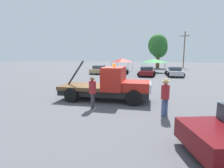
% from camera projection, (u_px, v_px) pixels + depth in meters
% --- Properties ---
extents(ground_plane, '(160.00, 160.00, 0.00)m').
position_uv_depth(ground_plane, '(105.00, 100.00, 11.29)').
color(ground_plane, '#545459').
extents(tow_truck, '(5.94, 2.92, 2.51)m').
position_uv_depth(tow_truck, '(110.00, 86.00, 11.07)').
color(tow_truck, black).
rests_on(tow_truck, ground).
extents(person_near_truck, '(0.39, 0.39, 1.75)m').
position_uv_depth(person_near_truck, '(165.00, 94.00, 8.02)').
color(person_near_truck, '#475B84').
rests_on(person_near_truck, ground).
extents(person_at_hood, '(0.38, 0.38, 1.71)m').
position_uv_depth(person_at_hood, '(92.00, 90.00, 9.19)').
color(person_at_hood, '#38383D').
rests_on(person_at_hood, ground).
extents(parked_car_tan, '(2.63, 4.66, 1.34)m').
position_uv_depth(parked_car_tan, '(99.00, 70.00, 28.77)').
color(parked_car_tan, tan).
rests_on(parked_car_tan, ground).
extents(parked_car_teal, '(2.81, 4.68, 1.34)m').
position_uv_depth(parked_car_teal, '(117.00, 71.00, 26.19)').
color(parked_car_teal, '#196670').
rests_on(parked_car_teal, ground).
extents(parked_car_maroon, '(2.75, 4.48, 1.34)m').
position_uv_depth(parked_car_maroon, '(147.00, 72.00, 25.01)').
color(parked_car_maroon, maroon).
rests_on(parked_car_maroon, ground).
extents(parked_car_silver, '(2.81, 4.47, 1.34)m').
position_uv_depth(parked_car_silver, '(174.00, 72.00, 24.62)').
color(parked_car_silver, '#B7B7BC').
rests_on(parked_car_silver, ground).
extents(canopy_tent_red, '(3.23, 3.23, 2.44)m').
position_uv_depth(canopy_tent_red, '(122.00, 60.00, 33.18)').
color(canopy_tent_red, '#9E9EA3').
rests_on(canopy_tent_red, ground).
extents(canopy_tent_green, '(3.65, 3.65, 2.40)m').
position_uv_depth(canopy_tent_green, '(155.00, 61.00, 30.41)').
color(canopy_tent_green, '#9E9EA3').
rests_on(canopy_tent_green, ground).
extents(tree_left, '(3.99, 3.99, 7.12)m').
position_uv_depth(tree_left, '(159.00, 48.00, 41.59)').
color(tree_left, brown).
rests_on(tree_left, ground).
extents(tree_center, '(4.59, 4.59, 8.20)m').
position_uv_depth(tree_center, '(158.00, 45.00, 42.31)').
color(tree_center, brown).
rests_on(tree_center, ground).
extents(traffic_cone, '(0.40, 0.40, 0.55)m').
position_uv_depth(traffic_cone, '(135.00, 85.00, 15.46)').
color(traffic_cone, black).
rests_on(traffic_cone, ground).
extents(utility_pole, '(2.20, 0.24, 8.71)m').
position_uv_depth(utility_pole, '(184.00, 49.00, 41.97)').
color(utility_pole, brown).
rests_on(utility_pole, ground).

